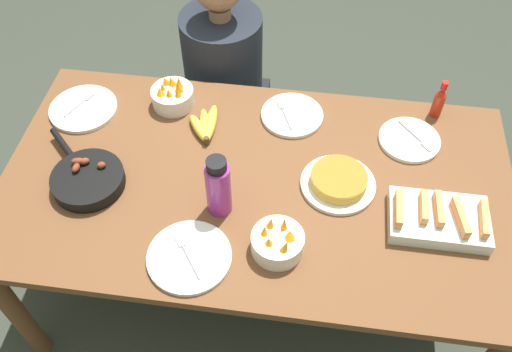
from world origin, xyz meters
TOP-DOWN VIEW (x-y plane):
  - ground_plane at (0.00, 0.00)m, footprint 14.00×14.00m
  - dining_table at (0.00, 0.00)m, footprint 1.81×0.98m
  - banana_bunch at (-0.22, 0.22)m, footprint 0.12×0.21m
  - melon_tray at (0.62, -0.10)m, footprint 0.32×0.20m
  - skillet at (-0.58, -0.09)m, footprint 0.34×0.34m
  - frittata_plate_center at (0.29, 0.02)m, footprint 0.26×0.26m
  - empty_plate_near_front at (0.09, 0.34)m, footprint 0.24×0.24m
  - empty_plate_far_left at (0.54, 0.27)m, footprint 0.23×0.23m
  - empty_plate_far_right at (-0.17, -0.34)m, footprint 0.27×0.27m
  - empty_plate_mid_edge at (-0.72, 0.26)m, footprint 0.26×0.26m
  - fruit_bowl_mango at (-0.38, 0.35)m, footprint 0.17×0.17m
  - fruit_bowl_citrus at (0.11, -0.26)m, footprint 0.17×0.17m
  - water_bottle at (-0.11, -0.13)m, footprint 0.08×0.08m
  - hot_sauce_bottle at (0.65, 0.43)m, footprint 0.04×0.04m
  - person_figure at (-0.25, 0.72)m, footprint 0.39×0.39m

SIDE VIEW (x-z plane):
  - ground_plane at x=0.00m, z-range 0.00..0.00m
  - person_figure at x=-0.25m, z-range -0.11..1.04m
  - dining_table at x=0.00m, z-range 0.28..1.01m
  - empty_plate_mid_edge at x=-0.72m, z-range 0.73..0.75m
  - empty_plate_far_right at x=-0.17m, z-range 0.73..0.75m
  - empty_plate_near_front at x=0.09m, z-range 0.73..0.75m
  - empty_plate_far_left at x=0.54m, z-range 0.73..0.75m
  - banana_bunch at x=-0.22m, z-range 0.73..0.77m
  - frittata_plate_center at x=0.29m, z-range 0.73..0.78m
  - skillet at x=-0.58m, z-range 0.72..0.80m
  - melon_tray at x=0.62m, z-range 0.72..0.81m
  - fruit_bowl_citrus at x=0.11m, z-range 0.71..0.83m
  - fruit_bowl_mango at x=-0.38m, z-range 0.71..0.84m
  - hot_sauce_bottle at x=0.65m, z-range 0.72..0.88m
  - water_bottle at x=-0.11m, z-range 0.72..0.97m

